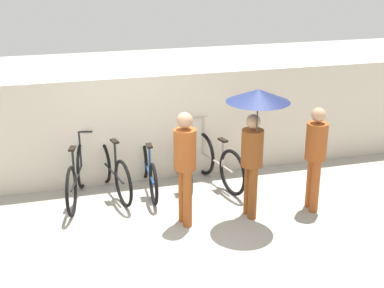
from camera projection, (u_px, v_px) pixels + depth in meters
name	position (u px, v px, depth m)	size (l,w,h in m)	color
ground_plane	(173.00, 237.00, 7.45)	(30.00, 30.00, 0.00)	#9E998E
back_wall	(142.00, 129.00, 9.07)	(11.44, 0.12, 1.82)	beige
parked_bicycle_0	(77.00, 177.00, 8.46)	(0.56, 1.74, 1.00)	black
parked_bicycle_1	(113.00, 171.00, 8.70)	(0.50, 1.75, 0.98)	black
parked_bicycle_2	(148.00, 170.00, 8.85)	(0.44, 1.76, 1.06)	black
parked_bicycle_3	(182.00, 165.00, 9.00)	(0.44, 1.71, 1.10)	black
parked_bicycle_4	(217.00, 162.00, 9.06)	(0.53, 1.73, 1.08)	black
pedestrian_leading	(185.00, 160.00, 7.51)	(0.32, 0.32, 1.69)	#9E4C1E
pedestrian_center	(256.00, 121.00, 7.48)	(0.89, 0.89, 1.99)	brown
pedestrian_trailing	(316.00, 151.00, 7.96)	(0.32, 0.32, 1.63)	#9E4C1E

